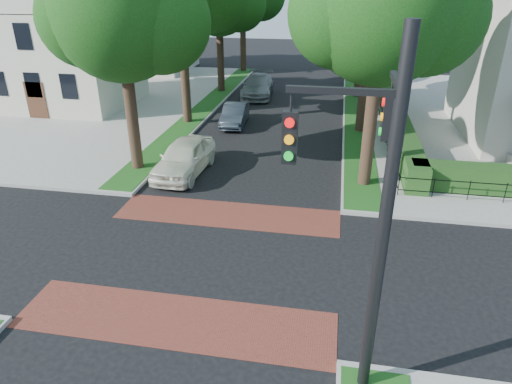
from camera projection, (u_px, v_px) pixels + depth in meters
ground at (206, 258)px, 15.65m from camera, size 120.00×120.00×0.00m
sidewalk_nw at (32, 99)px, 35.62m from camera, size 30.00×30.00×0.15m
crosswalk_far at (228, 214)px, 18.49m from camera, size 9.00×2.20×0.01m
crosswalk_near at (175, 320)px, 12.80m from camera, size 9.00×2.20×0.01m
grass_strip_ne at (356, 112)px, 31.69m from camera, size 1.60×29.80×0.02m
grass_strip_nw at (207, 105)px, 33.42m from camera, size 1.60×29.80×0.02m
tree_right_near at (385, 8)px, 17.91m from camera, size 7.75×6.67×10.66m
tree_right_far at (367, 4)px, 33.31m from camera, size 7.25×6.23×9.74m
tree_left_near at (124, 14)px, 19.82m from camera, size 7.50×6.45×10.20m
hedge_main_road at (398, 123)px, 27.42m from camera, size 1.00×18.00×1.20m
fence_main_road at (384, 125)px, 27.62m from camera, size 0.06×18.00×0.90m
house_left_near at (60, 34)px, 31.96m from camera, size 10.00×9.00×10.14m
house_left_far at (140, 18)px, 44.40m from camera, size 10.00×9.00×10.14m
traffic_signal at (374, 205)px, 8.92m from camera, size 2.17×2.00×8.00m
parked_car_front at (184, 157)px, 22.01m from camera, size 2.22×5.00×1.67m
parked_car_middle at (235, 115)px, 29.30m from camera, size 1.69×4.14×1.33m
parked_car_rear at (258, 86)px, 36.31m from camera, size 2.70×5.83×1.65m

